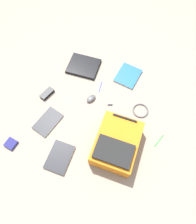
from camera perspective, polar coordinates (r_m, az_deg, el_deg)
The scene contains 13 objects.
ground_plane at distance 1.93m, azimuth 0.17°, elevation -0.78°, with size 4.00×4.00×0.00m, color gray.
backpack at distance 1.74m, azimuth 5.07°, elevation -8.67°, with size 0.38×0.47×0.20m.
laptop at distance 2.20m, azimuth -3.96°, elevation 12.37°, with size 0.34×0.30×0.03m.
book_blue at distance 1.94m, azimuth -13.48°, elevation -2.59°, with size 0.20×0.28×0.01m.
book_red at distance 1.82m, azimuth -10.40°, elevation -12.00°, with size 0.21×0.27×0.02m.
book_comic at distance 2.16m, azimuth 8.16°, elevation 9.78°, with size 0.23×0.27×0.02m.
computer_mouse at distance 1.99m, azimuth -1.90°, elevation 3.67°, with size 0.06×0.10×0.03m, color #4C4C51.
cable_coil at distance 1.98m, azimuth 11.51°, elevation 0.39°, with size 0.15×0.15×0.01m, color #4C4C51.
power_brick at distance 2.07m, azimuth -13.70°, elevation 4.91°, with size 0.06×0.14×0.03m, color black.
pen_black at distance 2.07m, azimuth 0.65°, elevation 6.83°, with size 0.01×0.01×0.13m, color #1933B2.
pen_blue at distance 1.91m, azimuth 16.29°, elevation -7.62°, with size 0.01×0.01×0.14m, color #198C33.
earbud_pouch at distance 1.96m, azimuth -22.63°, elevation -7.97°, with size 0.09×0.09×0.03m, color navy.
usb_stick at distance 1.97m, azimuth 3.33°, elevation 1.95°, with size 0.02×0.05×0.01m, color black.
Camera 1 is at (0.34, -0.73, 1.75)m, focal length 33.56 mm.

